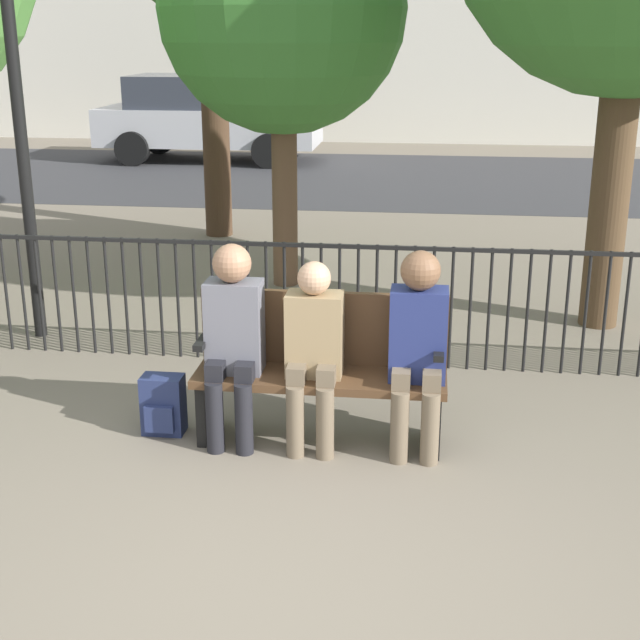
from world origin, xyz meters
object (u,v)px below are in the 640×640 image
at_px(park_bench, 322,364).
at_px(lamp_post, 7,5).
at_px(seated_person_0, 233,333).
at_px(seated_person_2, 418,341).
at_px(tree_3, 282,9).
at_px(backpack, 163,405).
at_px(parked_car_0, 205,117).
at_px(seated_person_1, 314,346).

xyz_separation_m(park_bench, lamp_post, (-2.59, 1.65, 2.15)).
bearing_deg(seated_person_0, park_bench, 13.24).
distance_m(seated_person_2, tree_3, 4.31).
bearing_deg(seated_person_2, lamp_post, 150.90).
bearing_deg(tree_3, backpack, -93.52).
height_order(tree_3, parked_car_0, tree_3).
relative_size(park_bench, seated_person_0, 1.23).
bearing_deg(seated_person_2, seated_person_1, -179.56).
height_order(lamp_post, parked_car_0, lamp_post).
bearing_deg(tree_3, seated_person_0, -85.85).
bearing_deg(parked_car_0, lamp_post, -83.77).
height_order(seated_person_0, lamp_post, lamp_post).
distance_m(seated_person_0, seated_person_2, 1.12).
distance_m(seated_person_0, parked_car_0, 12.57).
xyz_separation_m(tree_3, parked_car_0, (-2.94, 8.55, -1.79)).
bearing_deg(tree_3, seated_person_1, -78.18).
xyz_separation_m(lamp_post, parked_car_0, (-1.13, 10.38, -1.79)).
bearing_deg(lamp_post, backpack, -47.50).
distance_m(seated_person_1, lamp_post, 3.69).
relative_size(seated_person_0, lamp_post, 0.31).
bearing_deg(parked_car_0, seated_person_1, -73.11).
relative_size(seated_person_0, tree_3, 0.33).
relative_size(backpack, lamp_post, 0.10).
distance_m(park_bench, parked_car_0, 12.60).
bearing_deg(seated_person_1, parked_car_0, 106.89).
relative_size(tree_3, parked_car_0, 0.91).
xyz_separation_m(seated_person_2, backpack, (-1.60, 0.04, -0.52)).
xyz_separation_m(seated_person_1, seated_person_2, (0.62, 0.00, 0.06)).
distance_m(park_bench, lamp_post, 3.75).
bearing_deg(tree_3, parked_car_0, 108.95).
xyz_separation_m(tree_3, lamp_post, (-1.80, -1.83, 0.00)).
height_order(seated_person_1, lamp_post, lamp_post).
bearing_deg(lamp_post, seated_person_1, -34.77).
height_order(seated_person_1, parked_car_0, parked_car_0).
distance_m(park_bench, seated_person_1, 0.21).
bearing_deg(backpack, lamp_post, 132.50).
bearing_deg(parked_car_0, park_bench, -72.80).
height_order(tree_3, lamp_post, lamp_post).
bearing_deg(seated_person_2, tree_3, 110.94).
bearing_deg(seated_person_0, seated_person_2, -0.02).
relative_size(seated_person_1, tree_3, 0.31).
bearing_deg(seated_person_1, seated_person_2, 0.44).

